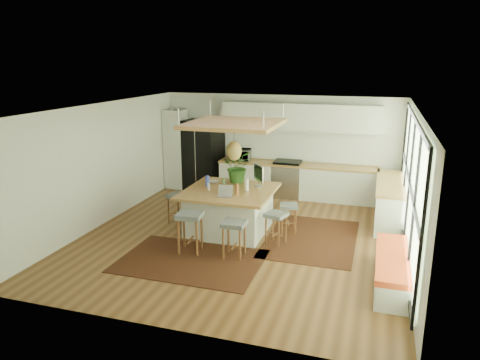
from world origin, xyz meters
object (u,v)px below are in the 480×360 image
(stool_near_right, at_px, (234,240))
(stool_left_side, at_px, (178,208))
(island, at_px, (230,211))
(stool_right_back, at_px, (289,216))
(fridge, at_px, (203,158))
(stool_right_front, at_px, (276,227))
(laptop, at_px, (224,191))
(microwave, at_px, (241,153))
(island_plant, at_px, (238,170))
(stool_near_left, at_px, (190,234))
(monitor, at_px, (259,175))

(stool_near_right, xyz_separation_m, stool_left_side, (-1.78, 1.37, 0.00))
(island, xyz_separation_m, stool_right_back, (1.23, 0.33, -0.11))
(fridge, bearing_deg, stool_right_front, -38.56)
(island, bearing_deg, laptop, -83.49)
(stool_right_back, height_order, microwave, microwave)
(stool_right_front, relative_size, stool_left_side, 0.95)
(stool_right_front, distance_m, island_plant, 1.76)
(stool_near_right, xyz_separation_m, stool_right_back, (0.72, 1.58, 0.00))
(microwave, bearing_deg, stool_right_back, -64.98)
(island, relative_size, stool_right_back, 2.96)
(stool_near_left, relative_size, stool_right_front, 1.21)
(microwave, bearing_deg, monitor, -75.71)
(stool_near_left, distance_m, stool_right_front, 1.72)
(stool_left_side, height_order, island_plant, island_plant)
(fridge, bearing_deg, laptop, -51.38)
(island_plant, bearing_deg, stool_left_side, -156.69)
(stool_near_right, distance_m, monitor, 1.88)
(fridge, height_order, stool_right_front, fridge)
(island, height_order, stool_near_right, island)
(stool_right_back, bearing_deg, stool_near_right, -114.31)
(monitor, distance_m, island_plant, 0.59)
(stool_left_side, bearing_deg, fridge, 100.15)
(stool_right_front, bearing_deg, stool_right_back, 81.03)
(laptop, bearing_deg, stool_right_front, -1.63)
(fridge, xyz_separation_m, stool_right_front, (2.88, -3.31, -0.57))
(island_plant, bearing_deg, island, -88.84)
(stool_right_back, relative_size, microwave, 1.12)
(stool_left_side, relative_size, island_plant, 0.94)
(stool_near_right, relative_size, stool_right_front, 1.09)
(microwave, bearing_deg, laptop, -89.29)
(stool_right_back, relative_size, island_plant, 0.86)
(fridge, distance_m, stool_near_left, 4.44)
(island, xyz_separation_m, stool_near_left, (-0.37, -1.27, -0.11))
(stool_near_left, xyz_separation_m, stool_right_front, (1.49, 0.87, 0.00))
(stool_near_right, bearing_deg, fridge, 118.62)
(laptop, distance_m, monitor, 1.03)
(fridge, distance_m, stool_right_front, 4.42)
(monitor, bearing_deg, island, -86.80)
(stool_near_left, relative_size, stool_left_side, 1.15)
(stool_near_right, relative_size, stool_left_side, 1.04)
(stool_right_back, distance_m, stool_left_side, 2.50)
(stool_near_left, xyz_separation_m, island_plant, (0.36, 1.92, 0.86))
(stool_left_side, bearing_deg, monitor, 9.67)
(stool_near_right, height_order, monitor, monitor)
(fridge, xyz_separation_m, stool_left_side, (0.50, -2.80, -0.57))
(microwave, bearing_deg, island, -88.43)
(fridge, height_order, stool_left_side, fridge)
(stool_left_side, height_order, microwave, microwave)
(stool_right_front, distance_m, monitor, 1.31)
(stool_near_right, height_order, stool_left_side, stool_near_right)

